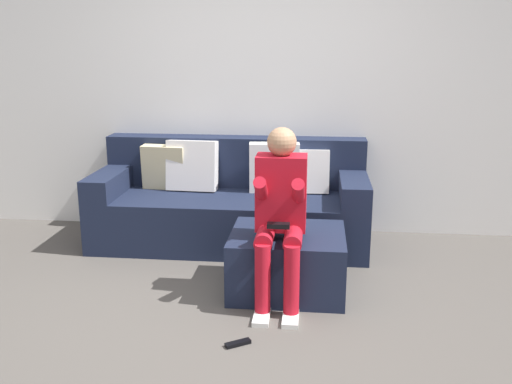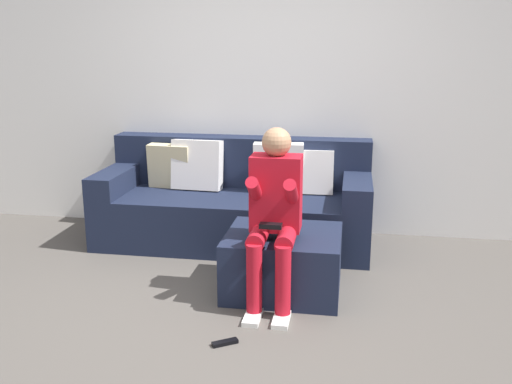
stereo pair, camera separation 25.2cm
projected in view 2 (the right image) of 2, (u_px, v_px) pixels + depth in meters
The scene contains 6 objects.
ground_plane at pixel (218, 327), 3.48m from camera, with size 7.82×7.82×0.00m, color #544F49.
wall_back at pixel (268, 90), 5.08m from camera, with size 6.01×0.10×2.52m, color white.
couch_sectional at pixel (235, 203), 4.94m from camera, with size 2.28×0.90×0.87m.
ottoman at pixel (283, 262), 3.95m from camera, with size 0.78×0.68×0.42m, color #192138.
person_seated at pixel (274, 207), 3.69m from camera, with size 0.33×0.60×1.15m.
remote_near_ottoman at pixel (225, 343), 3.28m from camera, with size 0.15×0.04×0.02m, color black.
Camera 2 is at (0.75, -3.08, 1.68)m, focal length 40.30 mm.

